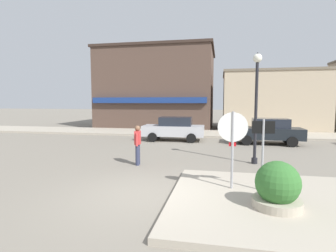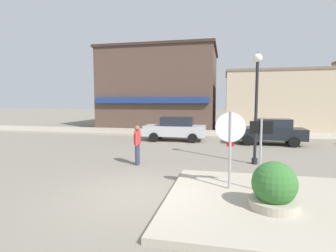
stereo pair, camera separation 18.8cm
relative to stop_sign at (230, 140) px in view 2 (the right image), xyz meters
The scene contains 12 objects.
ground_plane 2.95m from the stop_sign, 166.02° to the right, with size 160.00×160.00×0.00m, color gray.
sidewalk_corner 2.28m from the stop_sign, 22.31° to the right, with size 6.40×4.80×0.15m, color #A89E8C.
kerb_far 13.53m from the stop_sign, 100.52° to the left, with size 80.00×4.00×0.15m, color #A89E8C.
stop_sign is the anchor object (origin of this frame).
one_way_sign 0.82m from the stop_sign, ahead, with size 0.60×0.07×2.10m.
planter 1.80m from the stop_sign, 50.65° to the right, with size 1.10×1.10×1.23m.
lamp_post 4.24m from the stop_sign, 74.32° to the left, with size 0.36×0.36×4.54m.
parked_car_nearest 10.19m from the stop_sign, 109.11° to the left, with size 4.05×1.98×1.56m.
parked_car_second 9.67m from the stop_sign, 74.85° to the left, with size 4.07×2.01×1.56m.
pedestrian_crossing_near 4.55m from the stop_sign, 143.35° to the left, with size 0.27×0.56×1.61m.
building_corner_shop 20.66m from the stop_sign, 108.96° to the left, with size 11.24×8.86×7.80m.
building_storefront_left_near 19.03m from the stop_sign, 77.21° to the left, with size 8.70×6.70×5.28m.
Camera 2 is at (2.30, -6.71, 2.56)m, focal length 28.00 mm.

